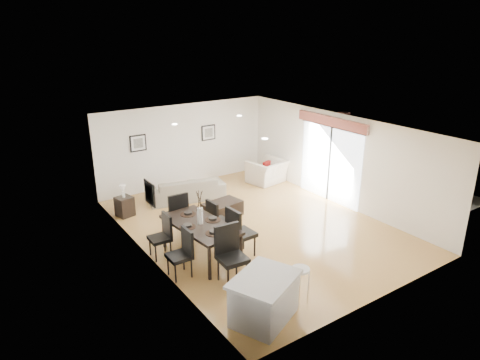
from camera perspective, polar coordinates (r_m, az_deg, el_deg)
ground at (r=11.52m, az=2.04°, el=-6.09°), size 8.00×8.00×0.00m
wall_back at (r=14.28m, az=-7.40°, el=4.67°), size 6.00×0.04×2.70m
wall_front at (r=8.38m, az=18.58°, el=-7.31°), size 6.00×0.04×2.70m
wall_left at (r=9.65m, az=-12.45°, el=-3.06°), size 0.04×8.00×2.70m
wall_right at (r=12.92m, az=12.95°, el=2.72°), size 0.04×8.00×2.70m
ceiling at (r=10.63m, az=2.21°, el=7.13°), size 6.00×8.00×0.02m
sofa at (r=13.23m, az=-7.24°, el=-1.14°), size 2.47×1.35×0.68m
armchair at (r=14.57m, az=3.64°, el=1.15°), size 1.36×1.24×0.78m
courtyard_plant_a at (r=14.99m, az=22.46°, el=-0.03°), size 0.71×0.65×0.67m
courtyard_plant_b at (r=15.72m, az=15.85°, el=1.58°), size 0.43×0.43×0.65m
dining_table at (r=9.79m, az=-5.29°, el=-6.22°), size 1.19×2.08×0.83m
dining_chair_wnear at (r=9.18m, az=-7.63°, el=-9.27°), size 0.48×0.48×1.05m
dining_chair_wfar at (r=9.99m, az=-10.22°, el=-7.00°), size 0.48×0.48×1.03m
dining_chair_enear at (r=9.75m, az=-0.27°, el=-6.67°), size 0.57×0.57×1.21m
dining_chair_efar at (r=10.55m, az=-3.21°, el=-5.11°), size 0.50×0.50×1.05m
dining_chair_head at (r=8.88m, az=-1.36°, el=-9.40°), size 0.59×0.59×1.23m
dining_chair_foot at (r=10.82m, az=-8.44°, el=-4.26°), size 0.53×0.53×1.17m
vase at (r=9.62m, az=-5.37°, el=-4.03°), size 1.02×1.56×0.79m
coffee_table at (r=11.99m, az=-2.35°, el=-3.92°), size 1.14×0.78×0.42m
side_table at (r=12.42m, az=-15.13°, el=-3.42°), size 0.51×0.51×0.56m
table_lamp at (r=12.23m, az=-15.34°, el=-1.19°), size 0.19×0.19×0.37m
cushion at (r=14.35m, az=3.58°, el=1.82°), size 0.36×0.22×0.35m
kitchen_island at (r=7.95m, az=3.23°, el=-15.46°), size 1.51×1.37×0.86m
bar_stool at (r=8.29m, az=8.05°, el=-12.21°), size 0.35×0.35×0.76m
framed_print_back_left at (r=13.57m, az=-13.44°, el=4.80°), size 0.52×0.04×0.52m
framed_print_back_right at (r=14.60m, az=-4.23°, el=6.32°), size 0.52×0.04×0.52m
framed_print_left_wall at (r=9.38m, az=-11.95°, el=-1.73°), size 0.04×0.52×0.52m
sliding_door at (r=13.00m, az=11.97°, el=4.35°), size 0.12×2.70×2.57m
courtyard at (r=15.92m, az=18.46°, el=3.78°), size 6.00×6.00×2.00m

